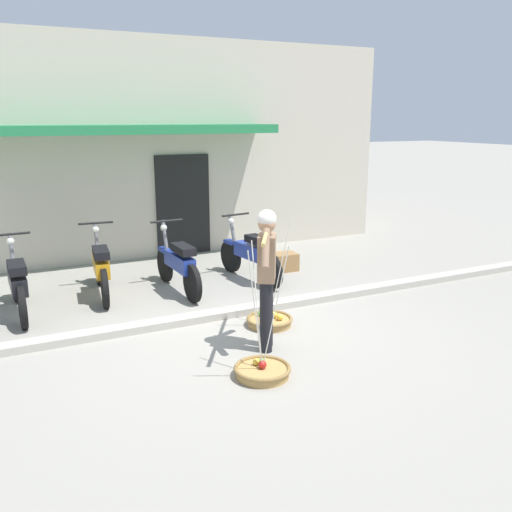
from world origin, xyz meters
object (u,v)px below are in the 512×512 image
motorcycle_second_in_row (101,268)px  motorcycle_third_in_row (178,264)px  motorcycle_end_of_row (251,255)px  wooden_crate (284,262)px  fruit_basket_left_side (269,320)px  fruit_vendor (267,270)px  motorcycle_nearest_shop (17,284)px  fruit_basket_right_side (262,370)px

motorcycle_second_in_row → motorcycle_third_in_row: size_ratio=1.00×
motorcycle_end_of_row → motorcycle_third_in_row: bearing=-177.5°
motorcycle_third_in_row → wooden_crate: bearing=9.8°
motorcycle_third_in_row → wooden_crate: 2.16m
motorcycle_end_of_row → wooden_crate: 0.92m
fruit_basket_left_side → motorcycle_end_of_row: (0.67, 1.99, 0.38)m
fruit_basket_left_side → motorcycle_second_in_row: (-1.77, 2.27, 0.38)m
fruit_vendor → fruit_basket_left_side: bearing=59.8°
motorcycle_third_in_row → motorcycle_end_of_row: same height
motorcycle_nearest_shop → wooden_crate: bearing=4.9°
fruit_vendor → fruit_basket_left_side: size_ratio=1.17×
fruit_vendor → motorcycle_end_of_row: fruit_vendor is taller
fruit_basket_right_side → motorcycle_third_in_row: size_ratio=0.80×
fruit_basket_right_side → motorcycle_nearest_shop: size_ratio=0.80×
fruit_basket_left_side → motorcycle_second_in_row: bearing=128.0°
fruit_vendor → motorcycle_nearest_shop: 3.69m
fruit_basket_left_side → motorcycle_end_of_row: fruit_basket_left_side is taller
fruit_basket_left_side → motorcycle_third_in_row: bearing=108.0°
fruit_basket_right_side → fruit_basket_left_side: bearing=59.8°
fruit_vendor → wooden_crate: (1.86, 2.94, -0.82)m
fruit_vendor → fruit_basket_right_side: size_ratio=1.17×
fruit_vendor → motorcycle_nearest_shop: fruit_vendor is taller
motorcycle_nearest_shop → wooden_crate: size_ratio=4.14×
motorcycle_third_in_row → wooden_crate: motorcycle_third_in_row is taller
motorcycle_second_in_row → fruit_vendor: bearing=-64.3°
fruit_basket_right_side → motorcycle_second_in_row: fruit_basket_right_side is taller
fruit_basket_left_side → wooden_crate: (1.49, 2.30, 0.08)m
fruit_basket_left_side → motorcycle_nearest_shop: bearing=147.2°
fruit_basket_left_side → motorcycle_second_in_row: fruit_basket_left_side is taller
fruit_vendor → motorcycle_nearest_shop: bearing=135.5°
motorcycle_nearest_shop → motorcycle_third_in_row: 2.35m
motorcycle_third_in_row → motorcycle_end_of_row: bearing=2.5°
fruit_basket_right_side → motorcycle_third_in_row: bearing=87.9°
motorcycle_nearest_shop → motorcycle_second_in_row: size_ratio=1.00×
motorcycle_third_in_row → fruit_vendor: bearing=-84.4°
motorcycle_second_in_row → motorcycle_end_of_row: 2.45m
fruit_basket_left_side → motorcycle_third_in_row: fruit_basket_left_side is taller
wooden_crate → motorcycle_end_of_row: bearing=-159.4°
fruit_vendor → motorcycle_end_of_row: size_ratio=0.93×
motorcycle_end_of_row → wooden_crate: size_ratio=4.12×
fruit_basket_left_side → motorcycle_end_of_row: size_ratio=0.80×
fruit_basket_right_side → motorcycle_third_in_row: fruit_basket_right_side is taller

